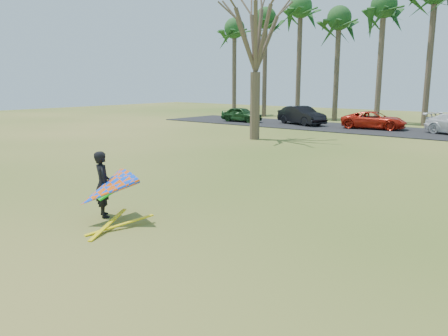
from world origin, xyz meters
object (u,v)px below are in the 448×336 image
Objects in this scene: car_1 at (301,115)px; kite_flyer at (105,189)px; car_0 at (241,114)px; bare_tree_left at (256,26)px; car_2 at (374,120)px.

car_1 is 1.96× the size of kite_flyer.
car_0 is 5.64m from car_1.
bare_tree_left reaches higher than kite_flyer.
kite_flyer is (6.62, -16.20, -6.06)m from bare_tree_left.
kite_flyer is at bearing -67.78° from bare_tree_left.
car_0 is 29.08m from kite_flyer.
car_2 is (6.06, 0.40, -0.11)m from car_1.
bare_tree_left is 2.03× the size of car_2.
car_1 is 6.07m from car_2.
car_1 is 0.98× the size of car_2.
car_2 is (11.61, 1.42, 0.01)m from car_0.
car_0 is (-7.80, 9.06, -6.20)m from bare_tree_left.
car_2 is 2.00× the size of kite_flyer.
bare_tree_left reaches higher than car_1.
car_1 is at bearing 108.64° from kite_flyer.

